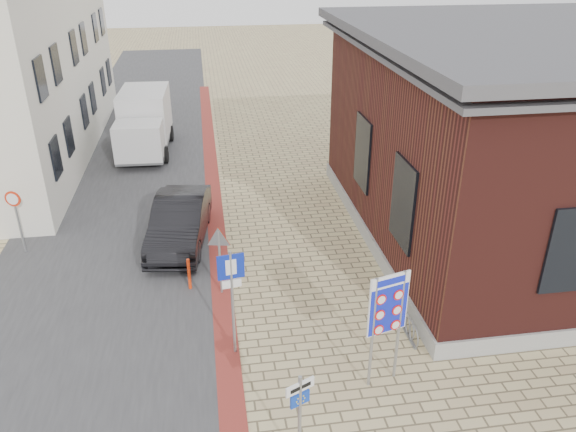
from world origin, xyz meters
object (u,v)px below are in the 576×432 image
object	(u,v)px
parking_sign	(232,284)
bollard	(189,274)
essen_sign	(300,409)
sedan	(180,221)
border_sign	(388,306)
box_truck	(144,122)

from	to	relation	value
parking_sign	bollard	bearing A→B (deg)	101.08
essen_sign	sedan	bearing A→B (deg)	79.72
border_sign	bollard	bearing A→B (deg)	118.73
border_sign	parking_sign	bearing A→B (deg)	139.92
border_sign	essen_sign	world-z (taller)	border_sign
box_truck	essen_sign	xyz separation A→B (m)	(4.16, -18.79, 0.02)
sedan	border_sign	bearing A→B (deg)	-50.27
box_truck	parking_sign	world-z (taller)	parking_sign
parking_sign	bollard	xyz separation A→B (m)	(-1.10, 3.00, -1.49)
border_sign	sedan	bearing A→B (deg)	106.68
border_sign	essen_sign	size ratio (longest dim) A/B	1.29
box_truck	parking_sign	distance (m)	15.63
essen_sign	parking_sign	world-z (taller)	parking_sign
box_truck	border_sign	size ratio (longest dim) A/B	1.88
bollard	parking_sign	bearing A→B (deg)	-69.84
border_sign	essen_sign	xyz separation A→B (m)	(-2.28, -2.00, -0.62)
box_truck	border_sign	bearing A→B (deg)	-66.50
essen_sign	parking_sign	xyz separation A→B (m)	(-1.00, 3.50, 0.54)
parking_sign	sedan	bearing A→B (deg)	94.19
box_truck	parking_sign	size ratio (longest dim) A/B	1.88
sedan	box_truck	distance (m)	9.54
sedan	bollard	distance (m)	2.97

